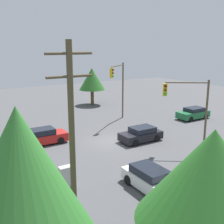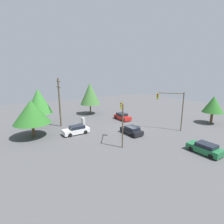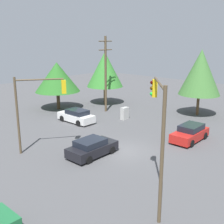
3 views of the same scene
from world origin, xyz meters
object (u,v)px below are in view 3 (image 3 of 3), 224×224
object	(u,v)px
sedan_dark	(92,148)
traffic_signal_main	(37,101)
electrical_cabinet	(125,113)
sedan_red	(190,133)
sedan_white	(76,116)
traffic_signal_cross	(159,121)

from	to	relation	value
sedan_dark	traffic_signal_main	size ratio (longest dim) A/B	0.67
traffic_signal_main	electrical_cabinet	size ratio (longest dim) A/B	4.44
sedan_dark	sedan_red	world-z (taller)	sedan_red
sedan_white	electrical_cabinet	distance (m)	5.41
sedan_white	sedan_dark	bearing A→B (deg)	-123.63
sedan_red	traffic_signal_main	xyz separation A→B (m)	(10.40, -7.79, 3.47)
sedan_red	electrical_cabinet	size ratio (longest dim) A/B	3.04
sedan_dark	sedan_white	bearing A→B (deg)	146.37
sedan_white	sedan_red	size ratio (longest dim) A/B	1.04
sedan_white	traffic_signal_main	xyz separation A→B (m)	(7.40, 4.06, 3.48)
sedan_red	traffic_signal_cross	xyz separation A→B (m)	(10.35, 3.18, 4.02)
traffic_signal_main	traffic_signal_cross	size ratio (longest dim) A/B	0.89
sedan_dark	traffic_signal_main	distance (m)	5.57
sedan_dark	electrical_cabinet	size ratio (longest dim) A/B	2.96
electrical_cabinet	sedan_white	bearing A→B (deg)	-36.29
sedan_white	electrical_cabinet	world-z (taller)	sedan_white
sedan_white	sedan_red	distance (m)	12.22
sedan_red	sedan_dark	bearing A→B (deg)	63.22
sedan_red	traffic_signal_main	distance (m)	13.45
sedan_dark	traffic_signal_main	xyz separation A→B (m)	(2.25, -3.68, 3.52)
traffic_signal_main	sedan_dark	bearing A→B (deg)	-23.68
traffic_signal_main	electrical_cabinet	xyz separation A→B (m)	(-11.76, -0.86, -3.48)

